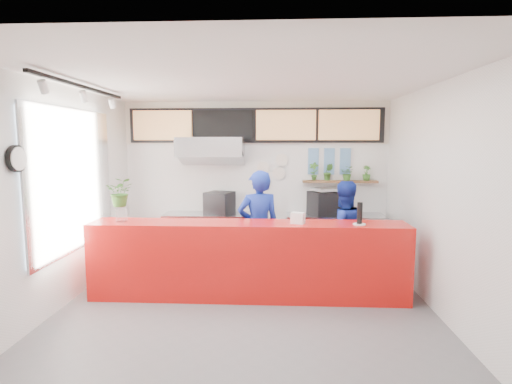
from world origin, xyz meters
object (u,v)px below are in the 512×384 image
at_px(panini_oven, 220,203).
at_px(staff_right, 343,233).
at_px(espresso_machine, 329,203).
at_px(pepper_mill, 360,213).
at_px(staff_center, 259,228).
at_px(service_counter, 248,260).

distance_m(panini_oven, staff_right, 2.43).
height_order(espresso_machine, pepper_mill, pepper_mill).
distance_m(staff_right, pepper_mill, 0.84).
distance_m(panini_oven, staff_center, 1.50).
bearing_deg(staff_right, service_counter, 10.98).
xyz_separation_m(staff_center, pepper_mill, (1.42, -0.61, 0.36)).
bearing_deg(pepper_mill, service_counter, 177.22).
relative_size(service_counter, panini_oven, 9.85).
bearing_deg(staff_center, service_counter, 62.32).
bearing_deg(espresso_machine, pepper_mill, -106.35).
bearing_deg(panini_oven, staff_center, -38.97).
relative_size(panini_oven, staff_right, 0.28).
bearing_deg(staff_right, pepper_mill, 86.04).
height_order(espresso_machine, staff_right, staff_right).
xyz_separation_m(service_counter, staff_right, (1.44, 0.63, 0.27)).
distance_m(staff_center, staff_right, 1.32).
bearing_deg(staff_center, staff_right, 169.76).
distance_m(service_counter, staff_center, 0.65).
xyz_separation_m(service_counter, staff_center, (0.13, 0.54, 0.35)).
height_order(staff_center, pepper_mill, staff_center).
xyz_separation_m(panini_oven, pepper_mill, (2.21, -1.88, 0.16)).
height_order(panini_oven, staff_center, staff_center).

